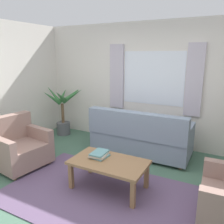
{
  "coord_description": "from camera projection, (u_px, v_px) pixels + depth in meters",
  "views": [
    {
      "loc": [
        1.47,
        -2.46,
        1.94
      ],
      "look_at": [
        -0.18,
        0.7,
        1.04
      ],
      "focal_mm": 36.72,
      "sensor_mm": 36.0,
      "label": 1
    }
  ],
  "objects": [
    {
      "name": "armchair_left",
      "position": [
        18.0,
        147.0,
        4.04
      ],
      "size": [
        0.93,
        0.95,
        0.88
      ],
      "rotation": [
        0.0,
        0.0,
        1.43
      ],
      "color": "gray",
      "rests_on": "ground_plane"
    },
    {
      "name": "coffee_table",
      "position": [
        109.0,
        165.0,
        3.32
      ],
      "size": [
        1.1,
        0.64,
        0.44
      ],
      "color": "olive",
      "rests_on": "ground_plane"
    },
    {
      "name": "potted_plant",
      "position": [
        63.0,
        111.0,
        5.58
      ],
      "size": [
        1.15,
        1.16,
        1.23
      ],
      "color": "#56565B",
      "rests_on": "ground_plane"
    },
    {
      "name": "wall_back",
      "position": [
        154.0,
        85.0,
        4.87
      ],
      "size": [
        5.32,
        0.12,
        2.6
      ],
      "primitive_type": "cube",
      "color": "silver",
      "rests_on": "ground_plane"
    },
    {
      "name": "couch",
      "position": [
        140.0,
        137.0,
        4.48
      ],
      "size": [
        1.9,
        0.82,
        0.92
      ],
      "rotation": [
        0.0,
        0.0,
        3.14
      ],
      "color": "gray",
      "rests_on": "ground_plane"
    },
    {
      "name": "book_stack_on_table",
      "position": [
        99.0,
        154.0,
        3.43
      ],
      "size": [
        0.27,
        0.29,
        0.08
      ],
      "color": "#5B8E93",
      "rests_on": "coffee_table"
    },
    {
      "name": "window_with_curtains",
      "position": [
        153.0,
        78.0,
        4.76
      ],
      "size": [
        1.98,
        0.07,
        1.4
      ],
      "color": "white"
    },
    {
      "name": "area_rug",
      "position": [
        101.0,
        194.0,
        3.24
      ],
      "size": [
        2.74,
        1.73,
        0.01
      ],
      "primitive_type": "cube",
      "color": "#604C6B",
      "rests_on": "ground_plane"
    },
    {
      "name": "ground_plane",
      "position": [
        101.0,
        195.0,
        3.24
      ],
      "size": [
        6.24,
        6.24,
        0.0
      ],
      "primitive_type": "plane",
      "color": "#476B56"
    }
  ]
}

